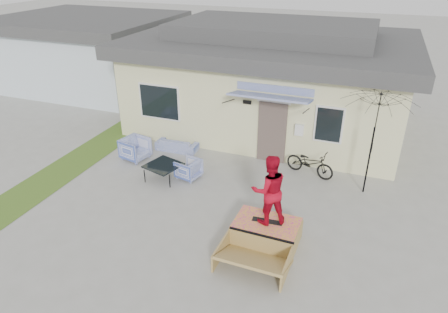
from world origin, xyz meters
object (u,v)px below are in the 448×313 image
(loveseat, at_px, (177,143))
(patio_umbrella, at_px, (373,139))
(armchair_right, at_px, (188,168))
(bicycle, at_px, (310,160))
(coffee_table, at_px, (164,171))
(skater, at_px, (269,189))
(armchair_left, at_px, (135,148))
(skateboard, at_px, (267,221))
(skate_ramp, at_px, (266,231))

(loveseat, bearing_deg, patio_umbrella, 172.80)
(armchair_right, height_order, patio_umbrella, patio_umbrella)
(bicycle, bearing_deg, coffee_table, 129.89)
(skater, bearing_deg, loveseat, -71.31)
(patio_umbrella, bearing_deg, armchair_right, -168.33)
(coffee_table, distance_m, patio_umbrella, 6.32)
(loveseat, bearing_deg, coffee_table, 102.77)
(bicycle, bearing_deg, skater, -170.25)
(armchair_right, xyz_separation_m, skater, (3.14, -2.09, 1.11))
(armchair_left, bearing_deg, skateboard, -103.91)
(loveseat, height_order, coffee_table, loveseat)
(armchair_left, distance_m, armchair_right, 2.33)
(armchair_left, height_order, skater, skater)
(armchair_left, bearing_deg, loveseat, -30.64)
(loveseat, distance_m, armchair_left, 1.52)
(skate_ramp, height_order, skateboard, skateboard)
(patio_umbrella, relative_size, skater, 1.33)
(loveseat, relative_size, skate_ramp, 0.72)
(patio_umbrella, distance_m, skateboard, 4.01)
(armchair_right, relative_size, skater, 0.39)
(armchair_left, bearing_deg, skater, -103.91)
(skate_ramp, relative_size, skateboard, 2.78)
(skate_ramp, bearing_deg, patio_umbrella, 57.83)
(skateboard, bearing_deg, armchair_right, 142.72)
(armchair_right, bearing_deg, skater, 68.63)
(loveseat, xyz_separation_m, armchair_right, (1.24, -1.66, 0.05))
(coffee_table, bearing_deg, bicycle, 23.70)
(skateboard, distance_m, skater, 0.91)
(coffee_table, bearing_deg, patio_umbrella, 13.22)
(bicycle, bearing_deg, loveseat, 104.97)
(skateboard, bearing_deg, armchair_left, 150.44)
(loveseat, relative_size, armchair_right, 2.17)
(armchair_left, relative_size, skateboard, 1.13)
(bicycle, xyz_separation_m, skater, (-0.41, -3.65, 0.94))
(armchair_right, xyz_separation_m, coffee_table, (-0.71, -0.32, -0.11))
(armchair_left, height_order, armchair_right, armchair_left)
(armchair_left, distance_m, patio_umbrella, 7.66)
(skater, bearing_deg, skateboard, 180.00)
(armchair_left, distance_m, bicycle, 5.90)
(armchair_left, relative_size, coffee_table, 0.87)
(bicycle, bearing_deg, skate_ramp, -170.17)
(loveseat, distance_m, patio_umbrella, 6.69)
(armchair_right, height_order, bicycle, bicycle)
(armchair_left, xyz_separation_m, skate_ramp, (5.40, -2.69, -0.16))
(armchair_left, height_order, bicycle, bicycle)
(skateboard, bearing_deg, skate_ramp, -94.73)
(armchair_right, bearing_deg, loveseat, -130.82)
(loveseat, bearing_deg, skate_ramp, 136.81)
(coffee_table, relative_size, bicycle, 0.60)
(bicycle, relative_size, skate_ramp, 0.77)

